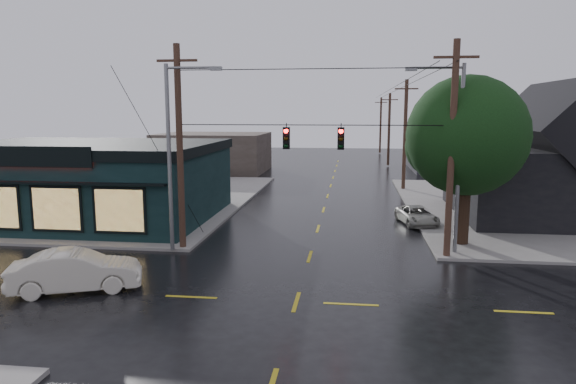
# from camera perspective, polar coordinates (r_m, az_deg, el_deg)

# --- Properties ---
(ground_plane) EXTENTS (160.00, 160.00, 0.00)m
(ground_plane) POSITION_cam_1_polar(r_m,az_deg,el_deg) (19.32, 0.93, -12.11)
(ground_plane) COLOR black
(sidewalk_nw) EXTENTS (28.00, 28.00, 0.15)m
(sidewalk_nw) POSITION_cam_1_polar(r_m,az_deg,el_deg) (44.34, -22.63, -0.63)
(sidewalk_nw) COLOR slate
(sidewalk_nw) RESTS_ON ground
(pizza_shop) EXTENTS (16.30, 12.34, 4.90)m
(pizza_shop) POSITION_cam_1_polar(r_m,az_deg,el_deg) (35.48, -21.45, 1.24)
(pizza_shop) COLOR black
(pizza_shop) RESTS_ON ground
(ne_building) EXTENTS (12.60, 11.60, 8.75)m
(ne_building) POSITION_cam_1_polar(r_m,az_deg,el_deg) (37.37, 27.65, 4.16)
(ne_building) COLOR black
(ne_building) RESTS_ON ground
(corner_tree) EXTENTS (6.08, 6.08, 8.62)m
(corner_tree) POSITION_cam_1_polar(r_m,az_deg,el_deg) (27.52, 19.25, 5.88)
(corner_tree) COLOR black
(corner_tree) RESTS_ON ground
(utility_pole_nw) EXTENTS (2.00, 0.32, 10.15)m
(utility_pole_nw) POSITION_cam_1_polar(r_m,az_deg,el_deg) (26.76, -11.58, -6.26)
(utility_pole_nw) COLOR #311D16
(utility_pole_nw) RESTS_ON ground
(utility_pole_ne) EXTENTS (2.00, 0.32, 10.15)m
(utility_pole_ne) POSITION_cam_1_polar(r_m,az_deg,el_deg) (25.80, 17.18, -7.06)
(utility_pole_ne) COLOR #311D16
(utility_pole_ne) RESTS_ON ground
(utility_pole_far_a) EXTENTS (2.00, 0.32, 9.65)m
(utility_pole_far_a) POSITION_cam_1_polar(r_m,az_deg,el_deg) (46.67, 12.66, 0.20)
(utility_pole_far_a) COLOR #311D16
(utility_pole_far_a) RESTS_ON ground
(utility_pole_far_b) EXTENTS (2.00, 0.32, 9.15)m
(utility_pole_far_b) POSITION_cam_1_polar(r_m,az_deg,el_deg) (66.45, 11.04, 2.81)
(utility_pole_far_b) COLOR #311D16
(utility_pole_far_b) RESTS_ON ground
(utility_pole_far_c) EXTENTS (2.00, 0.32, 9.15)m
(utility_pole_far_c) POSITION_cam_1_polar(r_m,az_deg,el_deg) (86.33, 10.16, 4.23)
(utility_pole_far_c) COLOR #311D16
(utility_pole_far_c) RESTS_ON ground
(span_signal_assembly) EXTENTS (13.00, 0.48, 1.23)m
(span_signal_assembly) POSITION_cam_1_polar(r_m,az_deg,el_deg) (24.53, 2.84, 6.04)
(span_signal_assembly) COLOR black
(span_signal_assembly) RESTS_ON ground
(streetlight_nw) EXTENTS (5.40, 0.30, 9.15)m
(streetlight_nw) POSITION_cam_1_polar(r_m,az_deg,el_deg) (26.22, -12.69, -6.62)
(streetlight_nw) COLOR slate
(streetlight_nw) RESTS_ON ground
(streetlight_ne) EXTENTS (5.40, 0.30, 9.15)m
(streetlight_ne) POSITION_cam_1_polar(r_m,az_deg,el_deg) (26.56, 17.98, -6.64)
(streetlight_ne) COLOR slate
(streetlight_ne) RESTS_ON ground
(bg_building_west) EXTENTS (12.00, 10.00, 4.40)m
(bg_building_west) POSITION_cam_1_polar(r_m,az_deg,el_deg) (60.26, -8.26, 4.37)
(bg_building_west) COLOR #382F29
(bg_building_west) RESTS_ON ground
(bg_building_east) EXTENTS (14.00, 12.00, 5.60)m
(bg_building_east) POSITION_cam_1_polar(r_m,az_deg,el_deg) (64.61, 19.75, 4.77)
(bg_building_east) COLOR black
(bg_building_east) RESTS_ON ground
(sedan_cream) EXTENTS (5.16, 3.38, 1.61)m
(sedan_cream) POSITION_cam_1_polar(r_m,az_deg,el_deg) (21.79, -22.50, -8.11)
(sedan_cream) COLOR beige
(sedan_cream) RESTS_ON ground
(suv_silver) EXTENTS (2.63, 4.31, 1.12)m
(suv_silver) POSITION_cam_1_polar(r_m,az_deg,el_deg) (32.73, 14.13, -2.56)
(suv_silver) COLOR gray
(suv_silver) RESTS_ON ground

